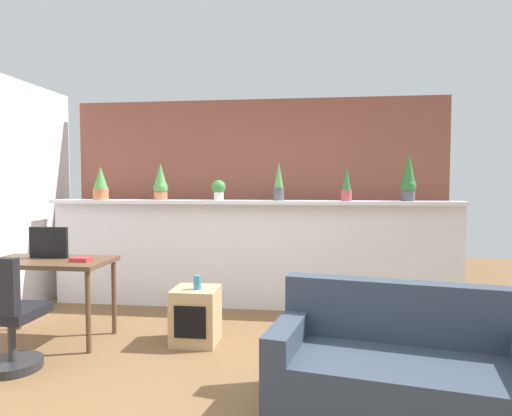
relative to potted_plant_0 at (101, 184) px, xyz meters
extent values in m
plane|color=brown|center=(1.77, -1.94, -1.44)|extent=(12.00, 12.00, 0.00)
cube|color=silver|center=(1.77, 0.06, -0.84)|extent=(4.70, 0.16, 1.21)
cube|color=silver|center=(1.77, 0.02, -0.21)|extent=(4.70, 0.32, 0.04)
cube|color=brown|center=(1.77, 0.66, -0.19)|extent=(4.70, 0.10, 2.50)
cylinder|color=#C66B42|center=(0.00, 0.00, -0.12)|extent=(0.18, 0.18, 0.13)
cone|color=#4C9347|center=(0.00, 0.00, 0.07)|extent=(0.17, 0.17, 0.26)
cylinder|color=#C66B42|center=(0.72, 0.04, -0.15)|extent=(0.16, 0.16, 0.09)
sphere|color=#4C9347|center=(0.72, 0.04, -0.05)|extent=(0.17, 0.17, 0.17)
cone|color=#4C9347|center=(0.72, 0.04, 0.11)|extent=(0.14, 0.14, 0.25)
cylinder|color=silver|center=(1.42, -0.01, -0.14)|extent=(0.11, 0.11, 0.09)
sphere|color=#3D843D|center=(1.42, -0.01, -0.04)|extent=(0.16, 0.16, 0.16)
cylinder|color=#4C4C51|center=(2.10, 0.04, -0.12)|extent=(0.12, 0.12, 0.15)
cone|color=#4C9347|center=(2.10, 0.04, 0.10)|extent=(0.10, 0.10, 0.29)
cylinder|color=#B7474C|center=(2.86, 0.00, -0.13)|extent=(0.11, 0.11, 0.12)
cone|color=#2D7033|center=(2.86, 0.00, 0.06)|extent=(0.10, 0.10, 0.25)
cylinder|color=#4C4C51|center=(3.53, 0.05, -0.13)|extent=(0.14, 0.14, 0.12)
sphere|color=#2D7033|center=(3.53, 0.05, -0.02)|extent=(0.17, 0.17, 0.17)
cone|color=#2D7033|center=(3.53, 0.05, 0.17)|extent=(0.14, 0.14, 0.33)
cylinder|color=brown|center=(0.60, -1.49, -1.09)|extent=(0.04, 0.04, 0.71)
cylinder|color=brown|center=(-0.40, -0.99, -1.09)|extent=(0.04, 0.04, 0.71)
cylinder|color=brown|center=(0.60, -0.99, -1.09)|extent=(0.04, 0.04, 0.71)
cube|color=brown|center=(0.10, -1.24, -0.71)|extent=(1.10, 0.60, 0.04)
cube|color=black|center=(0.05, -1.16, -0.55)|extent=(0.37, 0.04, 0.29)
cylinder|color=#262628|center=(0.18, -1.88, -1.41)|extent=(0.44, 0.44, 0.07)
cylinder|color=#333333|center=(0.18, -1.88, -1.20)|extent=(0.06, 0.06, 0.34)
cube|color=black|center=(0.18, -1.88, -0.99)|extent=(0.44, 0.44, 0.08)
cube|color=tan|center=(1.44, -1.13, -1.19)|extent=(0.40, 0.40, 0.50)
cube|color=black|center=(1.44, -1.32, -1.19)|extent=(0.28, 0.04, 0.28)
cylinder|color=teal|center=(1.47, -1.17, -0.88)|extent=(0.07, 0.07, 0.13)
cube|color=#B22D33|center=(0.44, -1.29, -0.67)|extent=(0.16, 0.12, 0.04)
cube|color=#333D4C|center=(3.02, -2.30, -1.24)|extent=(1.68, 1.04, 0.40)
cube|color=#333D4C|center=(3.08, -2.01, -0.84)|extent=(1.56, 0.46, 0.40)
cube|color=#333D4C|center=(2.34, -2.17, -0.96)|extent=(0.30, 0.78, 0.16)
camera|label=1|loc=(2.48, -5.03, 0.01)|focal=31.46mm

